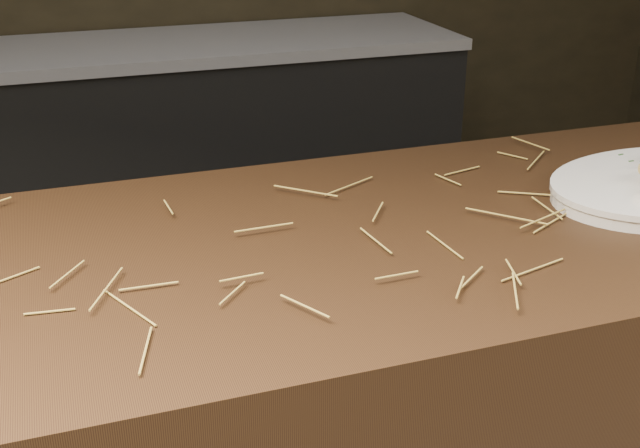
% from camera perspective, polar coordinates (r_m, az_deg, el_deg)
% --- Properties ---
extents(back_counter, '(1.82, 0.62, 0.84)m').
position_cam_1_polar(back_counter, '(3.15, -7.37, 5.41)').
color(back_counter, black).
rests_on(back_counter, ground).
extents(straw_bedding, '(1.40, 0.60, 0.02)m').
position_cam_1_polar(straw_bedding, '(1.20, -3.83, -1.21)').
color(straw_bedding, olive).
rests_on(straw_bedding, main_counter).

